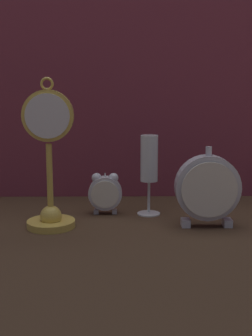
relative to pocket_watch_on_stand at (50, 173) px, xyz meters
The scene contains 6 objects.
ground_plane 0.22m from the pocket_watch_on_stand, ahead, with size 4.00×4.00×0.00m, color #422D1E.
fabric_backdrop_drape 0.39m from the pocket_watch_on_stand, 59.76° to the left, with size 1.30×0.01×0.58m, color brown.
pocket_watch_on_stand is the anchor object (origin of this frame).
alarm_clock_twin_bell 0.18m from the pocket_watch_on_stand, 41.43° to the left, with size 0.09×0.03×0.11m.
mantel_clock_silver 0.37m from the pocket_watch_on_stand, ahead, with size 0.15×0.04×0.19m.
champagne_flute 0.26m from the pocket_watch_on_stand, 24.18° to the left, with size 0.06×0.06×0.20m.
Camera 1 is at (-0.01, -1.03, 0.33)m, focal length 50.00 mm.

